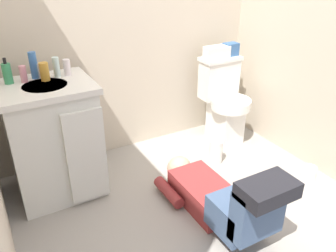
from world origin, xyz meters
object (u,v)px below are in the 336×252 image
at_px(bottle_pink, 23,74).
at_px(bottle_clear, 56,67).
at_px(toilet, 224,101).
at_px(person_plumber, 220,198).
at_px(bottle_blue, 34,65).
at_px(toilet_paper_roll, 309,173).
at_px(toiletry_bag, 231,49).
at_px(tissue_box, 217,52).
at_px(bottle_white, 67,67).
at_px(bottle_amber, 44,72).
at_px(paper_towel_roll, 216,151).
at_px(vanity_cabinet, 54,140).
at_px(soap_dispenser, 7,73).
at_px(faucet, 38,71).

distance_m(bottle_pink, bottle_clear, 0.21).
bearing_deg(toilet, person_plumber, -127.77).
distance_m(bottle_blue, toilet_paper_roll, 2.14).
relative_size(toiletry_bag, bottle_clear, 0.93).
distance_m(tissue_box, toiletry_bag, 0.15).
bearing_deg(toilet_paper_roll, bottle_white, 149.33).
bearing_deg(toilet_paper_roll, toiletry_bag, 94.97).
height_order(tissue_box, bottle_blue, bottle_blue).
height_order(bottle_amber, paper_towel_roll, bottle_amber).
xyz_separation_m(tissue_box, bottle_blue, (-1.49, -0.01, 0.11)).
xyz_separation_m(vanity_cabinet, bottle_blue, (-0.03, 0.15, 0.49)).
bearing_deg(toilet, bottle_clear, 178.39).
height_order(bottle_white, toilet_paper_roll, bottle_white).
bearing_deg(vanity_cabinet, toilet_paper_roll, -25.00).
bearing_deg(bottle_amber, toiletry_bag, 3.23).
distance_m(vanity_cabinet, soap_dispenser, 0.52).
relative_size(toiletry_bag, bottle_amber, 1.04).
bearing_deg(vanity_cabinet, bottle_blue, 99.55).
distance_m(toilet, toilet_paper_roll, 0.94).
relative_size(faucet, toilet_paper_roll, 0.91).
bearing_deg(soap_dispenser, bottle_white, -2.51).
relative_size(soap_dispenser, bottle_amber, 1.39).
bearing_deg(bottle_pink, toilet, -1.26).
xyz_separation_m(faucet, bottle_white, (0.18, -0.04, 0.00)).
distance_m(toilet, bottle_pink, 1.69).
distance_m(toiletry_bag, paper_towel_roll, 0.91).
xyz_separation_m(toiletry_bag, bottle_pink, (-1.72, -0.05, 0.07)).
height_order(tissue_box, bottle_pink, bottle_pink).
xyz_separation_m(tissue_box, toiletry_bag, (0.15, 0.00, 0.01)).
bearing_deg(faucet, vanity_cabinet, -88.69).
bearing_deg(person_plumber, bottle_pink, 134.62).
bearing_deg(bottle_clear, paper_towel_roll, -18.04).
bearing_deg(faucet, tissue_box, 0.57).
relative_size(faucet, bottle_blue, 0.57).
bearing_deg(bottle_white, bottle_clear, -179.75).
xyz_separation_m(tissue_box, bottle_white, (-1.29, -0.05, 0.07)).
bearing_deg(vanity_cabinet, bottle_pink, 134.25).
distance_m(toilet, bottle_white, 1.43).
relative_size(toiletry_bag, paper_towel_roll, 0.62).
bearing_deg(faucet, toilet_paper_roll, -28.86).
xyz_separation_m(bottle_white, toilet_paper_roll, (1.52, -0.90, -0.82)).
bearing_deg(faucet, soap_dispenser, -173.99).
distance_m(toiletry_bag, bottle_clear, 1.51).
relative_size(toiletry_bag, bottle_white, 1.14).
xyz_separation_m(bottle_white, paper_towel_roll, (1.03, -0.36, -0.77)).
height_order(faucet, person_plumber, faucet).
bearing_deg(toilet_paper_roll, bottle_clear, 150.45).
bearing_deg(toilet, tissue_box, 116.43).
relative_size(soap_dispenser, toilet_paper_roll, 1.51).
bearing_deg(tissue_box, toilet_paper_roll, -76.26).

